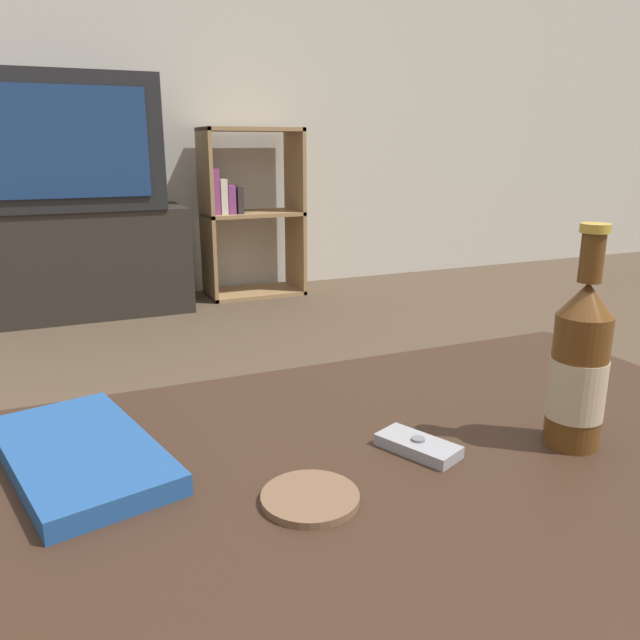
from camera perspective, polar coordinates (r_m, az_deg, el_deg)
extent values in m
cube|color=beige|center=(3.58, -19.99, 22.65)|extent=(8.00, 0.05, 2.60)
cube|color=#332116|center=(0.69, 5.43, -16.54)|extent=(1.14, 0.76, 0.04)
cylinder|color=black|center=(1.29, 18.73, -12.85)|extent=(0.07, 0.07, 0.43)
cube|color=#28231E|center=(3.29, -21.19, 4.96)|extent=(1.04, 0.43, 0.52)
cube|color=black|center=(3.25, -22.20, 14.78)|extent=(0.83, 0.45, 0.61)
cube|color=navy|center=(3.02, -22.06, 14.81)|extent=(0.68, 0.01, 0.48)
cube|color=#99754C|center=(3.42, -10.31, 9.39)|extent=(0.02, 0.30, 0.90)
cube|color=#99754C|center=(3.57, -2.28, 9.87)|extent=(0.02, 0.30, 0.90)
cube|color=#99754C|center=(3.56, -6.01, 2.57)|extent=(0.53, 0.30, 0.02)
cube|color=#99754C|center=(3.49, -6.21, 9.66)|extent=(0.53, 0.30, 0.02)
cube|color=#99754C|center=(3.47, -6.44, 16.93)|extent=(0.53, 0.30, 0.02)
cube|color=#7F3875|center=(3.42, -9.82, 11.56)|extent=(0.03, 0.21, 0.24)
cube|color=beige|center=(3.43, -9.16, 11.14)|extent=(0.04, 0.21, 0.18)
cube|color=#7F3875|center=(3.44, -8.47, 10.92)|extent=(0.04, 0.21, 0.15)
cube|color=#2D2828|center=(3.45, -7.73, 10.89)|extent=(0.03, 0.21, 0.14)
cylinder|color=#563314|center=(0.79, 22.66, -5.30)|extent=(0.06, 0.06, 0.16)
cylinder|color=tan|center=(0.79, 22.60, -5.85)|extent=(0.07, 0.07, 0.07)
cone|color=#563314|center=(0.76, 23.44, 1.71)|extent=(0.06, 0.06, 0.04)
cylinder|color=#563314|center=(0.75, 23.83, 5.18)|extent=(0.03, 0.03, 0.06)
cylinder|color=#B79333|center=(0.74, 24.10, 7.64)|extent=(0.03, 0.03, 0.01)
cube|color=gray|center=(0.75, 8.94, -11.29)|extent=(0.08, 0.11, 0.01)
cylinder|color=slate|center=(0.75, 8.96, -10.71)|extent=(0.02, 0.02, 0.00)
cylinder|color=brown|center=(0.65, -0.91, -15.94)|extent=(0.10, 0.10, 0.01)
cube|color=navy|center=(0.76, -21.07, -11.36)|extent=(0.20, 0.30, 0.02)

